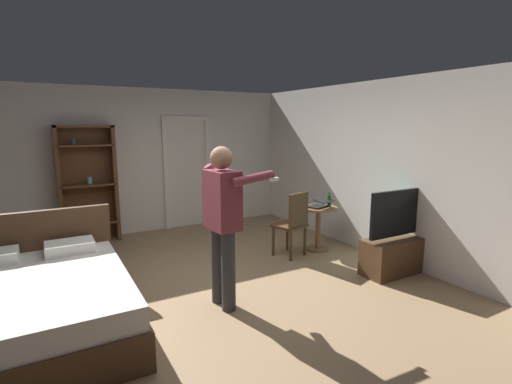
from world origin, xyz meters
TOP-DOWN VIEW (x-y plane):
  - ground_plane at (0.00, 0.00)m, footprint 6.75×6.75m
  - wall_back at (0.00, 3.13)m, footprint 5.65×0.12m
  - wall_right at (2.76, 0.00)m, footprint 0.12×6.37m
  - doorway_frame at (0.78, 3.05)m, footprint 0.93×0.08m
  - bed at (-1.83, -0.05)m, footprint 1.68×2.07m
  - bookshelf at (-1.01, 2.90)m, footprint 0.92×0.32m
  - tv_flatscreen at (2.40, -0.64)m, footprint 1.05×0.40m
  - side_table at (2.08, 0.63)m, footprint 0.59×0.59m
  - laptop at (2.06, 0.59)m, footprint 0.41×0.41m
  - bottle_on_table at (2.22, 0.55)m, footprint 0.06×0.06m
  - wooden_chair at (1.55, 0.56)m, footprint 0.52×0.52m
  - person_blue_shirt at (-0.02, -0.37)m, footprint 0.70×0.58m
  - suitcase_dark at (-1.28, 1.94)m, footprint 0.60×0.42m
  - suitcase_small at (-1.28, 1.90)m, footprint 0.58×0.43m

SIDE VIEW (x-z plane):
  - ground_plane at x=0.00m, z-range 0.00..0.00m
  - suitcase_dark at x=-1.28m, z-range 0.00..0.38m
  - suitcase_small at x=-1.28m, z-range 0.00..0.45m
  - bed at x=-1.83m, z-range -0.21..0.81m
  - tv_flatscreen at x=2.40m, z-range -0.24..0.90m
  - side_table at x=2.08m, z-range 0.12..0.82m
  - wooden_chair at x=1.55m, z-range 0.05..1.04m
  - laptop at x=2.06m, z-range 0.68..0.83m
  - bottle_on_table at x=2.22m, z-range 0.68..0.91m
  - person_blue_shirt at x=-0.02m, z-range 0.14..1.90m
  - bookshelf at x=-1.01m, z-range 0.08..2.04m
  - doorway_frame at x=0.78m, z-range 0.16..2.29m
  - wall_back at x=0.00m, z-range 0.00..2.62m
  - wall_right at x=2.76m, z-range 0.00..2.62m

